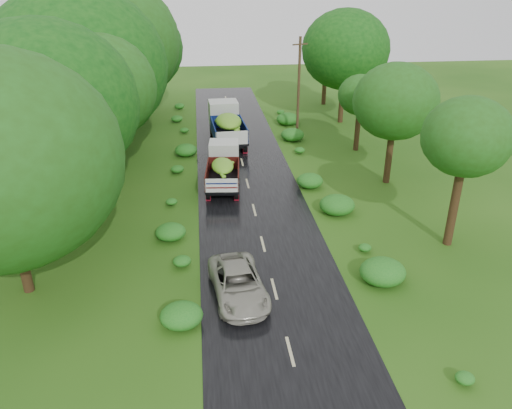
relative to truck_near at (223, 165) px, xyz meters
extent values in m
plane|color=#1F4C10|center=(1.55, -16.01, -1.35)|extent=(120.00, 120.00, 0.00)
cube|color=black|center=(1.55, -11.01, -1.34)|extent=(6.50, 80.00, 0.02)
cube|color=#BFB78C|center=(1.55, -16.01, -1.32)|extent=(0.12, 1.60, 0.00)
cube|color=#BFB78C|center=(1.55, -12.01, -1.32)|extent=(0.12, 1.60, 0.00)
cube|color=#BFB78C|center=(1.55, -8.01, -1.32)|extent=(0.12, 1.60, 0.00)
cube|color=#BFB78C|center=(1.55, -4.01, -1.32)|extent=(0.12, 1.60, 0.00)
cube|color=#BFB78C|center=(1.55, -0.01, -1.32)|extent=(0.12, 1.60, 0.00)
cube|color=#BFB78C|center=(1.55, 3.99, -1.32)|extent=(0.12, 1.60, 0.00)
cube|color=#BFB78C|center=(1.55, 7.99, -1.32)|extent=(0.12, 1.60, 0.00)
cube|color=#BFB78C|center=(1.55, 11.99, -1.32)|extent=(0.12, 1.60, 0.00)
cube|color=#BFB78C|center=(1.55, 15.99, -1.32)|extent=(0.12, 1.60, 0.00)
cube|color=#BFB78C|center=(1.55, 19.99, -1.32)|extent=(0.12, 1.60, 0.00)
cube|color=#BFB78C|center=(1.55, 23.99, -1.32)|extent=(0.12, 1.60, 0.00)
cube|color=black|center=(-0.03, -0.28, -0.77)|extent=(1.97, 5.10, 0.25)
cylinder|color=black|center=(-0.72, 1.60, -0.90)|extent=(0.33, 0.90, 0.88)
cylinder|color=black|center=(0.99, 1.45, -0.90)|extent=(0.33, 0.90, 0.88)
cylinder|color=black|center=(-0.98, -1.33, -0.90)|extent=(0.33, 0.90, 0.88)
cylinder|color=black|center=(0.73, -1.49, -0.90)|extent=(0.33, 0.90, 0.88)
cylinder|color=black|center=(-1.06, -2.23, -0.90)|extent=(0.33, 0.90, 0.88)
cylinder|color=black|center=(0.64, -2.39, -0.90)|extent=(0.33, 0.90, 0.88)
cube|color=maroon|center=(-1.09, -2.53, -1.10)|extent=(0.30, 0.06, 0.40)
cube|color=maroon|center=(0.62, -2.69, -1.10)|extent=(0.30, 0.06, 0.40)
cube|color=silver|center=(0.15, 1.70, 0.19)|extent=(2.10, 1.85, 1.68)
cube|color=black|center=(-0.11, -1.21, -0.58)|extent=(2.37, 3.97, 0.14)
cube|color=#4B110D|center=(-1.09, -1.12, -0.09)|extent=(0.41, 3.79, 0.84)
cube|color=#4B110D|center=(0.87, -1.29, -0.09)|extent=(0.41, 3.79, 0.84)
cube|color=#4B110D|center=(0.06, 0.65, -0.09)|extent=(2.03, 0.25, 0.84)
cube|color=silver|center=(-0.28, -3.06, -0.09)|extent=(2.03, 0.25, 0.84)
ellipsoid|color=#56901A|center=(-0.11, -1.21, 0.44)|extent=(1.99, 3.33, 0.88)
cube|color=black|center=(0.76, 8.46, -0.65)|extent=(2.18, 6.11, 0.30)
cylinder|color=black|center=(-0.40, 10.59, -0.81)|extent=(0.36, 1.08, 1.07)
cylinder|color=black|center=(1.67, 10.71, -0.81)|extent=(0.36, 1.08, 1.07)
cylinder|color=black|center=(-0.20, 7.04, -0.81)|extent=(0.36, 1.08, 1.07)
cylinder|color=black|center=(1.87, 7.16, -0.81)|extent=(0.36, 1.08, 1.07)
cylinder|color=black|center=(-0.14, 5.95, -0.81)|extent=(0.36, 1.08, 1.07)
cylinder|color=black|center=(1.93, 6.07, -0.81)|extent=(0.36, 1.08, 1.07)
cube|color=maroon|center=(-0.12, 5.59, -1.05)|extent=(0.36, 0.06, 0.48)
cube|color=maroon|center=(1.95, 5.70, -1.05)|extent=(0.36, 0.06, 0.48)
cube|color=silver|center=(0.62, 10.86, 0.51)|extent=(2.47, 2.16, 2.03)
cube|color=black|center=(0.82, 7.34, -0.42)|extent=(2.71, 4.72, 0.17)
cube|color=navy|center=(-0.36, 7.28, 0.18)|extent=(0.35, 4.59, 1.01)
cube|color=navy|center=(2.00, 7.41, 0.18)|extent=(0.35, 4.59, 1.01)
cube|color=navy|center=(0.69, 9.59, 0.18)|extent=(2.46, 0.23, 1.01)
cube|color=silver|center=(0.95, 5.10, 0.18)|extent=(2.46, 0.23, 1.01)
ellipsoid|color=#56901A|center=(0.82, 7.34, 0.81)|extent=(2.28, 3.97, 1.07)
imported|color=#A29F90|center=(-0.07, -12.36, -0.69)|extent=(2.60, 4.77, 1.27)
cylinder|color=#382616|center=(6.81, 10.22, 2.65)|extent=(0.29, 0.29, 8.00)
cube|color=#382616|center=(6.81, 10.22, 6.05)|extent=(1.33, 0.64, 0.10)
cylinder|color=black|center=(-9.20, -10.87, 2.12)|extent=(0.45, 0.45, 6.92)
cylinder|color=black|center=(-9.20, -3.84, 2.37)|extent=(0.46, 0.46, 7.42)
ellipsoid|color=#0D470F|center=(-9.20, -3.84, 5.19)|extent=(4.38, 4.38, 3.94)
cylinder|color=black|center=(-7.26, 0.45, 2.32)|extent=(0.46, 0.46, 7.34)
ellipsoid|color=#0D470F|center=(-7.26, 0.45, 5.11)|extent=(3.71, 3.71, 3.34)
cylinder|color=black|center=(-9.40, 5.82, 2.48)|extent=(0.46, 0.46, 7.66)
ellipsoid|color=#0D470F|center=(-9.40, 5.82, 5.39)|extent=(4.92, 4.92, 4.42)
cylinder|color=black|center=(-9.07, 10.92, 2.49)|extent=(0.46, 0.46, 7.67)
ellipsoid|color=#0D470F|center=(-9.07, 10.92, 5.40)|extent=(3.19, 3.19, 2.87)
cylinder|color=black|center=(-9.04, 15.90, 2.64)|extent=(0.47, 0.47, 7.98)
ellipsoid|color=#0D470F|center=(-9.04, 15.90, 5.68)|extent=(5.02, 5.02, 4.51)
cylinder|color=black|center=(-7.53, 19.27, 2.11)|extent=(0.45, 0.45, 6.92)
ellipsoid|color=#0D470F|center=(-7.53, 19.27, 4.74)|extent=(4.44, 4.44, 3.99)
cylinder|color=black|center=(10.99, -9.05, 1.91)|extent=(0.44, 0.44, 6.52)
ellipsoid|color=#235114|center=(10.99, -9.05, 4.39)|extent=(2.91, 2.91, 2.62)
cylinder|color=black|center=(10.71, -0.77, 1.72)|extent=(0.43, 0.43, 6.14)
ellipsoid|color=#235114|center=(10.71, -0.77, 4.06)|extent=(3.25, 3.25, 2.93)
cylinder|color=black|center=(10.61, 5.75, 1.10)|extent=(0.40, 0.40, 4.90)
ellipsoid|color=#235114|center=(10.61, 5.75, 2.96)|extent=(2.59, 2.59, 2.33)
cylinder|color=black|center=(11.47, 13.47, 2.32)|extent=(0.46, 0.46, 7.34)
ellipsoid|color=#235114|center=(11.47, 13.47, 5.11)|extent=(3.90, 3.90, 3.51)
cylinder|color=black|center=(11.51, 20.19, 1.87)|extent=(0.43, 0.43, 6.44)
ellipsoid|color=#235114|center=(11.51, 20.19, 4.32)|extent=(3.01, 3.01, 2.71)
camera|label=1|loc=(-1.35, -30.11, 11.51)|focal=35.00mm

